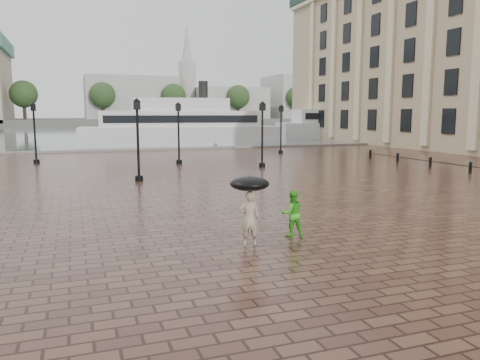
% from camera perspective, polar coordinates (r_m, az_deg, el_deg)
% --- Properties ---
extents(ground, '(300.00, 300.00, 0.00)m').
position_cam_1_polar(ground, '(18.89, 10.46, -3.32)').
color(ground, '#3B221A').
rests_on(ground, ground).
extents(harbour_water, '(240.00, 240.00, 0.00)m').
position_cam_1_polar(harbour_water, '(108.46, -14.78, 5.86)').
color(harbour_water, '#414C50').
rests_on(harbour_water, ground).
extents(quay_edge, '(80.00, 0.60, 0.30)m').
position_cam_1_polar(quay_edge, '(49.03, -8.63, 3.67)').
color(quay_edge, slate).
rests_on(quay_edge, ground).
extents(far_shore, '(300.00, 60.00, 2.00)m').
position_cam_1_polar(far_shore, '(176.26, -16.74, 6.86)').
color(far_shore, '#4C4C47').
rests_on(far_shore, ground).
extents(distant_skyline, '(102.50, 22.00, 33.00)m').
position_cam_1_polar(distant_skyline, '(175.76, -0.57, 9.95)').
color(distant_skyline, '#A29F99').
rests_on(distant_skyline, ground).
extents(far_trees, '(188.00, 8.00, 13.50)m').
position_cam_1_polar(far_trees, '(154.38, -16.42, 9.88)').
color(far_trees, '#2D2119').
rests_on(far_trees, ground).
extents(bollard_row, '(0.22, 21.22, 0.73)m').
position_cam_1_polar(bollard_row, '(32.58, 26.28, 1.45)').
color(bollard_row, black).
rests_on(bollard_row, ground).
extents(street_lamps, '(21.44, 14.44, 4.40)m').
position_cam_1_polar(street_lamps, '(34.50, -6.70, 5.76)').
color(street_lamps, black).
rests_on(street_lamps, ground).
extents(adult_pedestrian, '(0.66, 0.53, 1.56)m').
position_cam_1_polar(adult_pedestrian, '(13.16, 1.17, -4.69)').
color(adult_pedestrian, tan).
rests_on(adult_pedestrian, ground).
extents(child_pedestrian, '(0.76, 0.63, 1.41)m').
position_cam_1_polar(child_pedestrian, '(14.21, 6.38, -4.08)').
color(child_pedestrian, green).
rests_on(child_pedestrian, ground).
extents(ferry_near, '(23.25, 7.63, 7.49)m').
position_cam_1_polar(ferry_near, '(55.74, -7.24, 6.53)').
color(ferry_near, silver).
rests_on(ferry_near, ground).
extents(ferry_far, '(25.25, 9.57, 8.08)m').
position_cam_1_polar(ferry_far, '(73.48, 14.29, 6.85)').
color(ferry_far, silver).
rests_on(ferry_far, ground).
extents(umbrella, '(1.10, 1.10, 1.10)m').
position_cam_1_polar(umbrella, '(12.98, 1.18, -0.46)').
color(umbrella, black).
rests_on(umbrella, ground).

